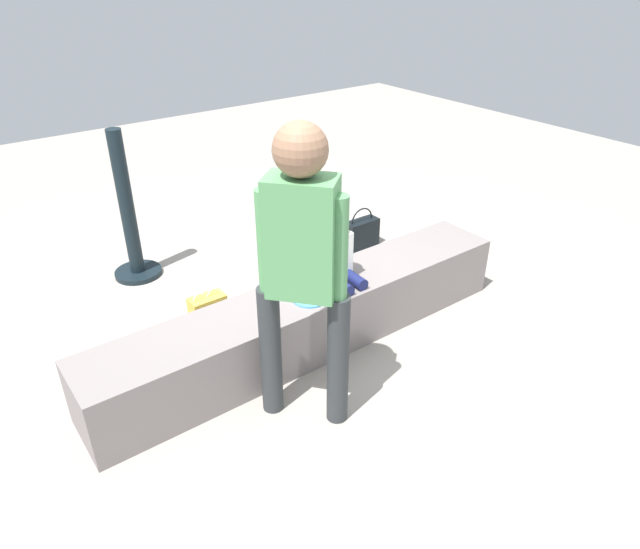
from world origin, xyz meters
The scene contains 11 objects.
ground_plane centered at (0.00, 0.00, 0.00)m, with size 12.00×12.00×0.00m, color #9C938A.
concrete_ledge centered at (0.00, 0.00, 0.21)m, with size 2.91×0.45×0.42m, color gray.
child_seated centered at (0.21, 0.01, 0.63)m, with size 0.28×0.32×0.48m.
adult_standing centered at (-0.39, -0.48, 0.98)m, with size 0.37×0.39×1.63m.
cake_plate centered at (-0.05, -0.08, 0.44)m, with size 0.22×0.22×0.07m.
gift_bag centered at (-0.43, 0.57, 0.13)m, with size 0.24×0.13×0.30m.
railing_post centered at (-0.54, 1.58, 0.44)m, with size 0.36×0.36×1.17m.
water_bottle_near_gift centered at (0.42, 1.00, 0.09)m, with size 0.06×0.06×0.19m.
party_cup_red centered at (0.80, 0.65, 0.06)m, with size 0.09×0.09×0.12m, color red.
handbag_black_leather centered at (1.19, 0.89, 0.13)m, with size 0.31×0.13×0.36m.
handbag_brown_canvas centered at (0.36, 0.43, 0.13)m, with size 0.30×0.14×0.36m.
Camera 1 is at (-1.77, -2.47, 2.26)m, focal length 32.30 mm.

